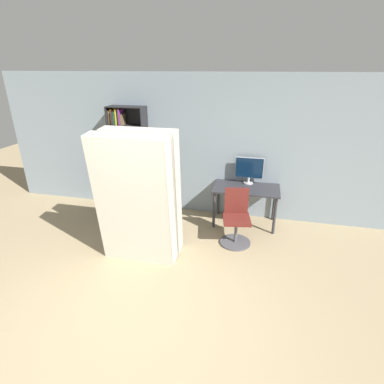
{
  "coord_description": "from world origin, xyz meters",
  "views": [
    {
      "loc": [
        1.29,
        -2.18,
        2.78
      ],
      "look_at": [
        0.34,
        1.83,
        1.05
      ],
      "focal_mm": 28.0,
      "sensor_mm": 36.0,
      "label": 1
    }
  ],
  "objects_px": {
    "monitor": "(249,169)",
    "mattress_far": "(144,193)",
    "mattress_near": "(135,202)",
    "bookshelf": "(127,158)",
    "office_chair": "(236,222)"
  },
  "relations": [
    {
      "from": "monitor",
      "to": "mattress_near",
      "type": "distance_m",
      "value": 2.36
    },
    {
      "from": "monitor",
      "to": "mattress_far",
      "type": "relative_size",
      "value": 0.26
    },
    {
      "from": "mattress_far",
      "to": "mattress_near",
      "type": "bearing_deg",
      "value": -90.0
    },
    {
      "from": "office_chair",
      "to": "mattress_near",
      "type": "relative_size",
      "value": 0.47
    },
    {
      "from": "monitor",
      "to": "mattress_far",
      "type": "xyz_separation_m",
      "value": [
        -1.51,
        -1.45,
        -0.03
      ]
    },
    {
      "from": "bookshelf",
      "to": "mattress_near",
      "type": "relative_size",
      "value": 1.05
    },
    {
      "from": "monitor",
      "to": "bookshelf",
      "type": "height_order",
      "value": "bookshelf"
    },
    {
      "from": "mattress_near",
      "to": "mattress_far",
      "type": "distance_m",
      "value": 0.37
    },
    {
      "from": "office_chair",
      "to": "monitor",
      "type": "bearing_deg",
      "value": 82.64
    },
    {
      "from": "office_chair",
      "to": "mattress_near",
      "type": "distance_m",
      "value": 1.76
    },
    {
      "from": "monitor",
      "to": "mattress_near",
      "type": "relative_size",
      "value": 0.26
    },
    {
      "from": "office_chair",
      "to": "mattress_far",
      "type": "height_order",
      "value": "mattress_far"
    },
    {
      "from": "monitor",
      "to": "bookshelf",
      "type": "bearing_deg",
      "value": -179.38
    },
    {
      "from": "bookshelf",
      "to": "mattress_far",
      "type": "bearing_deg",
      "value": -56.69
    },
    {
      "from": "bookshelf",
      "to": "monitor",
      "type": "bearing_deg",
      "value": 0.62
    }
  ]
}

